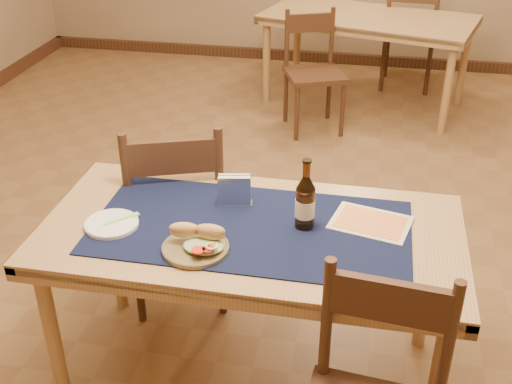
% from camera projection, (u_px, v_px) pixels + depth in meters
% --- Properties ---
extents(room, '(6.04, 7.04, 2.84)m').
position_uv_depth(room, '(286.00, 4.00, 2.79)').
color(room, brown).
rests_on(room, ground).
extents(main_table, '(1.60, 0.80, 0.75)m').
position_uv_depth(main_table, '(251.00, 245.00, 2.48)').
color(main_table, '#AC7C51').
rests_on(main_table, ground).
extents(placemat, '(1.20, 0.60, 0.01)m').
position_uv_depth(placemat, '(251.00, 227.00, 2.44)').
color(placemat, black).
rests_on(placemat, main_table).
extents(baseboard, '(6.00, 7.00, 0.10)m').
position_uv_depth(baseboard, '(281.00, 257.00, 3.47)').
color(baseboard, '#452618').
rests_on(baseboard, ground).
extents(back_table, '(1.81, 1.22, 0.75)m').
position_uv_depth(back_table, '(368.00, 25.00, 5.19)').
color(back_table, '#AC7C51').
rests_on(back_table, ground).
extents(chair_main_far, '(0.58, 0.58, 0.99)m').
position_uv_depth(chair_main_far, '(176.00, 210.00, 3.00)').
color(chair_main_far, '#452618').
rests_on(chair_main_far, ground).
extents(chair_back_near, '(0.54, 0.54, 0.89)m').
position_uv_depth(chair_back_near, '(313.00, 70.00, 4.86)').
color(chair_back_near, '#452618').
rests_on(chair_back_near, ground).
extents(chair_back_far, '(0.49, 0.49, 0.99)m').
position_uv_depth(chair_back_far, '(410.00, 31.00, 5.60)').
color(chair_back_far, '#452618').
rests_on(chair_back_far, ground).
extents(sandwich_plate, '(0.24, 0.24, 0.09)m').
position_uv_depth(sandwich_plate, '(198.00, 243.00, 2.29)').
color(sandwich_plate, brown).
rests_on(sandwich_plate, placemat).
extents(side_plate, '(0.21, 0.21, 0.02)m').
position_uv_depth(side_plate, '(112.00, 224.00, 2.43)').
color(side_plate, white).
rests_on(side_plate, placemat).
extents(fork, '(0.11, 0.12, 0.00)m').
position_uv_depth(fork, '(124.00, 218.00, 2.46)').
color(fork, '#86DF7A').
rests_on(fork, side_plate).
extents(beer_bottle, '(0.08, 0.08, 0.28)m').
position_uv_depth(beer_bottle, '(305.00, 203.00, 2.38)').
color(beer_bottle, '#4F290E').
rests_on(beer_bottle, placemat).
extents(napkin_holder, '(0.15, 0.08, 0.13)m').
position_uv_depth(napkin_holder, '(234.00, 191.00, 2.55)').
color(napkin_holder, silver).
rests_on(napkin_holder, placemat).
extents(menu_card, '(0.33, 0.28, 0.01)m').
position_uv_depth(menu_card, '(371.00, 222.00, 2.45)').
color(menu_card, beige).
rests_on(menu_card, placemat).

